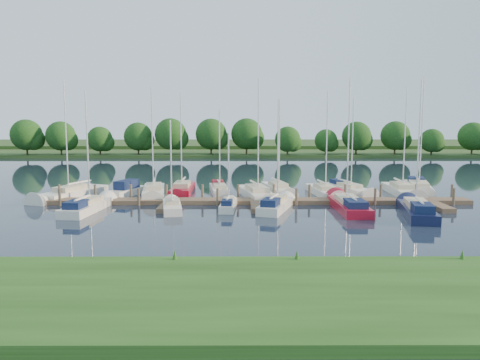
{
  "coord_description": "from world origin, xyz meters",
  "views": [
    {
      "loc": [
        -1.69,
        -35.37,
        7.77
      ],
      "look_at": [
        -1.55,
        8.0,
        2.2
      ],
      "focal_mm": 35.0,
      "sensor_mm": 36.0,
      "label": 1
    }
  ],
  "objects_px": {
    "sailboat_n_5": "(257,195)",
    "sailboat_s_2": "(228,206)",
    "dock": "(257,202)",
    "motorboat": "(126,192)",
    "sailboat_n_0": "(71,195)"
  },
  "relations": [
    {
      "from": "sailboat_s_2",
      "to": "motorboat",
      "type": "bearing_deg",
      "value": 148.68
    },
    {
      "from": "sailboat_n_5",
      "to": "sailboat_s_2",
      "type": "height_order",
      "value": "sailboat_n_5"
    },
    {
      "from": "sailboat_n_5",
      "to": "dock",
      "type": "bearing_deg",
      "value": 74.95
    },
    {
      "from": "dock",
      "to": "motorboat",
      "type": "bearing_deg",
      "value": 158.64
    },
    {
      "from": "sailboat_n_0",
      "to": "sailboat_s_2",
      "type": "bearing_deg",
      "value": 179.91
    },
    {
      "from": "dock",
      "to": "sailboat_n_5",
      "type": "distance_m",
      "value": 3.54
    },
    {
      "from": "sailboat_n_5",
      "to": "sailboat_s_2",
      "type": "bearing_deg",
      "value": 53.02
    },
    {
      "from": "dock",
      "to": "sailboat_n_0",
      "type": "distance_m",
      "value": 19.03
    },
    {
      "from": "motorboat",
      "to": "sailboat_n_0",
      "type": "bearing_deg",
      "value": 34.37
    },
    {
      "from": "sailboat_n_5",
      "to": "sailboat_n_0",
      "type": "bearing_deg",
      "value": -12.93
    },
    {
      "from": "dock",
      "to": "motorboat",
      "type": "xyz_separation_m",
      "value": [
        -13.37,
        5.23,
        0.19
      ]
    },
    {
      "from": "sailboat_n_0",
      "to": "motorboat",
      "type": "relative_size",
      "value": 2.03
    },
    {
      "from": "sailboat_n_0",
      "to": "motorboat",
      "type": "xyz_separation_m",
      "value": [
        5.26,
        1.29,
        0.11
      ]
    },
    {
      "from": "motorboat",
      "to": "sailboat_n_5",
      "type": "height_order",
      "value": "sailboat_n_5"
    },
    {
      "from": "sailboat_n_0",
      "to": "sailboat_s_2",
      "type": "height_order",
      "value": "sailboat_n_0"
    }
  ]
}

